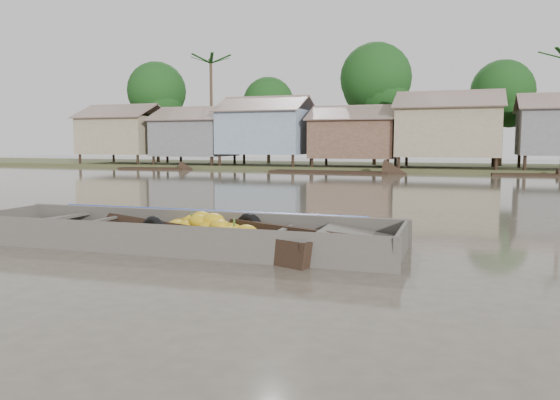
% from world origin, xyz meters
% --- Properties ---
extents(ground, '(120.00, 120.00, 0.00)m').
position_xyz_m(ground, '(0.00, 0.00, 0.00)').
color(ground, '#4E473B').
rests_on(ground, ground).
extents(riverbank, '(120.00, 12.47, 10.22)m').
position_xyz_m(riverbank, '(3.03, 31.86, 3.07)').
color(riverbank, '#384723').
rests_on(riverbank, ground).
extents(banana_boat, '(5.83, 3.44, 0.81)m').
position_xyz_m(banana_boat, '(-0.95, 0.53, 0.17)').
color(banana_boat, black).
rests_on(banana_boat, ground).
extents(viewer_boat, '(8.41, 2.36, 0.67)m').
position_xyz_m(viewer_boat, '(-1.22, 0.07, 0.08)').
color(viewer_boat, '#4A443E').
rests_on(viewer_boat, ground).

